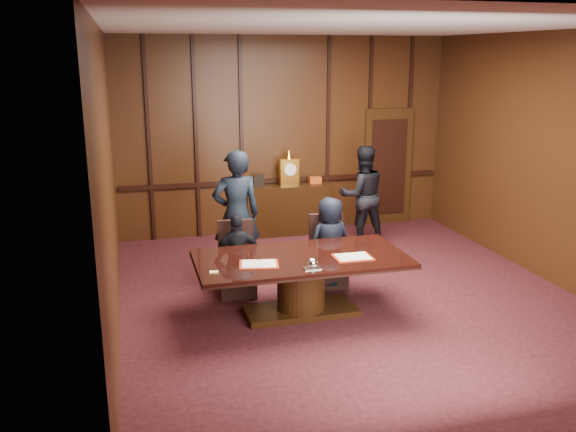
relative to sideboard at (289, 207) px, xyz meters
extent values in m
plane|color=black|center=(0.00, -3.26, -0.49)|extent=(7.00, 7.00, 0.00)
plane|color=silver|center=(0.00, -3.26, 3.01)|extent=(7.00, 7.00, 0.00)
cube|color=black|center=(0.00, 0.24, 1.26)|extent=(6.00, 0.04, 3.50)
cube|color=black|center=(0.00, -6.76, 1.26)|extent=(6.00, 0.04, 3.50)
cube|color=black|center=(-3.00, -3.26, 1.26)|extent=(0.04, 7.00, 3.50)
cube|color=black|center=(3.00, -3.26, 1.26)|extent=(0.04, 7.00, 3.50)
cube|color=black|center=(0.00, 0.21, 0.46)|extent=(5.90, 0.05, 0.08)
cube|color=black|center=(2.00, 0.20, 0.61)|extent=(0.95, 0.06, 2.20)
sphere|color=gold|center=(1.63, 0.13, 0.56)|extent=(0.08, 0.08, 0.08)
cube|color=black|center=(0.00, 0.00, -0.04)|extent=(1.60, 0.45, 0.90)
cube|color=black|center=(-0.70, 0.00, -0.46)|extent=(0.12, 0.40, 0.06)
cube|color=black|center=(0.70, 0.00, -0.46)|extent=(0.12, 0.40, 0.06)
cube|color=gold|center=(0.00, 0.00, 0.65)|extent=(0.34, 0.18, 0.48)
cylinder|color=white|center=(0.00, -0.10, 0.71)|extent=(0.22, 0.03, 0.22)
cone|color=gold|center=(0.00, 0.00, 0.97)|extent=(0.14, 0.14, 0.16)
cube|color=black|center=(-0.55, 0.02, 0.52)|extent=(0.18, 0.04, 0.22)
cube|color=#C04516|center=(0.50, 0.02, 0.47)|extent=(0.22, 0.12, 0.12)
cube|color=black|center=(-0.78, -3.50, -0.45)|extent=(1.40, 0.60, 0.08)
cylinder|color=black|center=(-0.78, -3.50, -0.10)|extent=(0.60, 0.60, 0.62)
cube|color=black|center=(-0.78, -3.50, 0.22)|extent=(2.62, 1.32, 0.02)
cube|color=black|center=(-0.78, -3.50, 0.24)|extent=(2.60, 1.30, 0.06)
cube|color=#B82A11|center=(-1.35, -3.66, 0.28)|extent=(0.51, 0.41, 0.01)
cube|color=white|center=(-1.35, -3.66, 0.29)|extent=(0.44, 0.35, 0.01)
cube|color=#B82A11|center=(-0.18, -3.70, 0.28)|extent=(0.47, 0.34, 0.01)
cube|color=white|center=(-0.18, -3.70, 0.29)|extent=(0.41, 0.29, 0.01)
cube|color=white|center=(-0.78, -3.95, 0.28)|extent=(0.20, 0.14, 0.01)
ellipsoid|color=white|center=(-0.78, -3.95, 0.34)|extent=(0.13, 0.13, 0.10)
cube|color=#F7D679|center=(-1.91, -3.79, 0.28)|extent=(0.11, 0.08, 0.01)
cube|color=black|center=(-1.43, -2.65, -0.26)|extent=(0.52, 0.52, 0.46)
cube|color=black|center=(-1.41, -2.44, 0.23)|extent=(0.48, 0.10, 0.55)
cylinder|color=black|center=(-1.63, -2.85, -0.37)|extent=(0.04, 0.04, 0.23)
cylinder|color=black|center=(-1.23, -2.45, -0.37)|extent=(0.04, 0.04, 0.23)
cube|color=black|center=(-0.13, -2.65, -0.26)|extent=(0.52, 0.52, 0.46)
cube|color=black|center=(-0.11, -2.44, 0.23)|extent=(0.48, 0.11, 0.55)
cylinder|color=black|center=(-0.33, -2.85, -0.37)|extent=(0.04, 0.04, 0.23)
cylinder|color=black|center=(0.07, -2.45, -0.37)|extent=(0.04, 0.04, 0.23)
imported|color=black|center=(-1.43, -2.70, 0.08)|extent=(0.67, 0.28, 1.14)
imported|color=black|center=(-0.13, -2.70, 0.16)|extent=(0.69, 0.52, 1.29)
imported|color=black|center=(-1.32, -2.02, 0.46)|extent=(0.70, 0.48, 1.89)
imported|color=black|center=(1.06, -0.89, 0.36)|extent=(0.84, 0.66, 1.69)
camera|label=1|loc=(-2.78, -10.34, 2.69)|focal=38.00mm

